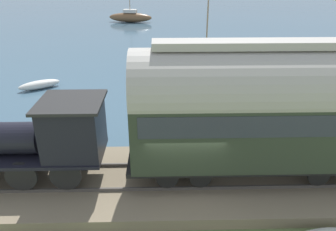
{
  "coord_description": "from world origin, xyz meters",
  "views": [
    {
      "loc": [
        -9.47,
        0.78,
        7.45
      ],
      "look_at": [
        3.16,
        0.45,
        1.63
      ],
      "focal_mm": 35.0,
      "sensor_mm": 36.0,
      "label": 1
    }
  ],
  "objects": [
    {
      "name": "rowboat_mid_harbor",
      "position": [
        7.77,
        -4.97,
        0.26
      ],
      "size": [
        1.34,
        2.62,
        0.5
      ],
      "rotation": [
        0.0,
        0.0,
        0.25
      ],
      "color": "silver",
      "rests_on": "harbor_water"
    },
    {
      "name": "steam_locomotive",
      "position": [
        0.46,
        4.94,
        2.16
      ],
      "size": [
        2.11,
        5.93,
        3.37
      ],
      "color": "black",
      "rests_on": "rail_embankment"
    },
    {
      "name": "rowboat_near_shore",
      "position": [
        11.16,
        8.72,
        0.28
      ],
      "size": [
        2.03,
        2.63,
        0.55
      ],
      "rotation": [
        0.0,
        0.0,
        0.56
      ],
      "color": "silver",
      "rests_on": "harbor_water"
    },
    {
      "name": "ground_plane",
      "position": [
        0.0,
        0.0,
        0.0
      ],
      "size": [
        200.0,
        200.0,
        0.0
      ],
      "primitive_type": "plane",
      "color": "#607542"
    },
    {
      "name": "rowboat_far_out",
      "position": [
        5.24,
        -1.0,
        0.27
      ],
      "size": [
        2.19,
        1.81,
        0.52
      ],
      "rotation": [
        0.0,
        0.0,
        -1.04
      ],
      "color": "beige",
      "rests_on": "harbor_water"
    },
    {
      "name": "passenger_coach",
      "position": [
        0.46,
        -2.6,
        3.16
      ],
      "size": [
        2.55,
        9.03,
        4.86
      ],
      "color": "black",
      "rests_on": "rail_embankment"
    },
    {
      "name": "rail_embankment",
      "position": [
        0.46,
        0.0,
        0.2
      ],
      "size": [
        4.52,
        56.0,
        0.51
      ],
      "color": "#84755B",
      "rests_on": "ground"
    },
    {
      "name": "rowboat_off_pier",
      "position": [
        12.2,
        -9.3,
        0.25
      ],
      "size": [
        2.39,
        2.64,
        0.48
      ],
      "rotation": [
        0.0,
        0.0,
        0.68
      ],
      "color": "beige",
      "rests_on": "harbor_water"
    },
    {
      "name": "sailboat_white",
      "position": [
        12.61,
        -2.4,
        0.61
      ],
      "size": [
        1.65,
        4.25,
        5.4
      ],
      "rotation": [
        0.0,
        0.0,
        0.11
      ],
      "color": "white",
      "rests_on": "harbor_water"
    },
    {
      "name": "harbor_water",
      "position": [
        43.02,
        0.0,
        0.0
      ],
      "size": [
        80.0,
        80.0,
        0.01
      ],
      "color": "#426075",
      "rests_on": "ground"
    },
    {
      "name": "sailboat_brown",
      "position": [
        38.87,
        4.89,
        0.72
      ],
      "size": [
        2.66,
        6.38,
        5.9
      ],
      "rotation": [
        0.0,
        0.0,
        -0.18
      ],
      "color": "brown",
      "rests_on": "harbor_water"
    }
  ]
}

